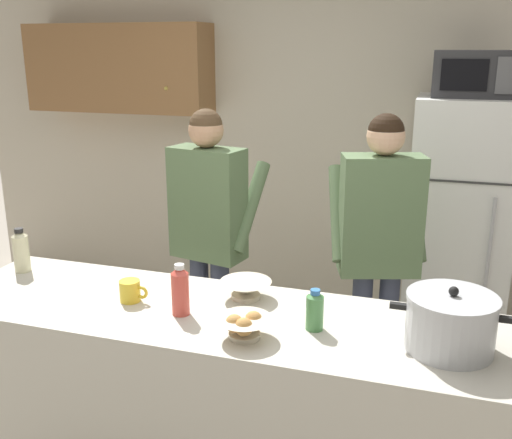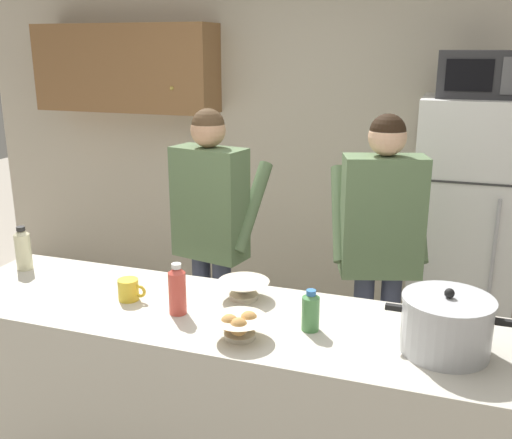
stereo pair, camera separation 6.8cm
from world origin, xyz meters
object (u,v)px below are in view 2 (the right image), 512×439
Objects in this scene: person_near_pot at (211,218)px; bottle_far_corner at (177,289)px; cooking_pot at (446,325)px; refrigerator at (463,228)px; bottle_near_edge at (311,310)px; bottle_mid_counter at (23,249)px; microwave at (480,74)px; bread_bowl at (239,326)px; empty_bowl at (244,288)px; coffee_mug at (129,290)px; person_by_sink at (381,232)px.

bottle_far_corner is at bearing -74.78° from person_near_pot.
refrigerator is at bearing 87.94° from cooking_pot.
bottle_near_edge is at bearing 178.99° from cooking_pot.
bottle_far_corner is (-0.56, -0.03, 0.02)m from bottle_near_edge.
bottle_far_corner is (0.95, -0.21, -0.00)m from bottle_mid_counter.
microwave is 1.84m from person_near_pot.
microwave is 2.11m from bottle_near_edge.
bread_bowl is (-0.74, -0.14, -0.06)m from cooking_pot.
refrigerator is at bearing 61.21° from empty_bowl.
person_near_pot is 1.24m from bread_bowl.
bottle_far_corner is at bearing -131.51° from empty_bowl.
bottle_far_corner is at bearing -178.64° from cooking_pot.
person_near_pot reaches higher than coffee_mug.
person_near_pot is at bearing -146.62° from microwave.
refrigerator reaches higher than empty_bowl.
cooking_pot is 0.76m from bread_bowl.
person_by_sink is 7.54× the size of bottle_mid_counter.
bottle_far_corner is (0.26, -0.97, -0.01)m from person_near_pot.
cooking_pot is 0.88m from empty_bowl.
refrigerator is 1.97m from bottle_near_edge.
microwave is at bearing 59.15° from bottle_far_corner.
bottle_near_edge is at bearing -1.27° from coffee_mug.
person_by_sink is at bearing 2.43° from person_near_pot.
coffee_mug is 0.60m from bread_bowl.
bottle_far_corner is (-1.06, -0.03, 0.00)m from cooking_pot.
bottle_far_corner is (-1.13, -1.91, 0.18)m from refrigerator.
bottle_near_edge is at bearing -29.49° from empty_bowl.
bottle_far_corner is at bearing -176.50° from bottle_near_edge.
microwave is 2.34m from bottle_far_corner.
bottle_mid_counter is at bearing 167.12° from coffee_mug.
bottle_far_corner is at bearing -120.85° from microwave.
bread_bowl is (0.58, -1.09, -0.07)m from person_near_pot.
microwave is at bearing -89.93° from refrigerator.
cooking_pot is 1.98× the size of bottle_mid_counter.
microwave is (0.00, -0.02, 0.98)m from refrigerator.
cooking_pot is 1.90× the size of empty_bowl.
empty_bowl is 0.32m from bottle_far_corner.
bread_bowl is at bearing -168.99° from cooking_pot.
person_by_sink is 3.81× the size of cooking_pot.
bottle_mid_counter is (-1.65, -0.80, -0.02)m from person_by_sink.
bottle_mid_counter is at bearing -140.70° from refrigerator.
bottle_mid_counter reaches higher than bread_bowl.
bottle_far_corner reaches higher than bottle_near_edge.
cooking_pot is at bearing -92.06° from refrigerator.
cooking_pot reaches higher than bread_bowl.
person_by_sink is at bearing -115.54° from refrigerator.
coffee_mug is at bearing 178.73° from bottle_near_edge.
refrigerator reaches higher than person_by_sink.
bottle_near_edge is (0.35, -0.20, 0.04)m from empty_bowl.
bottle_mid_counter is at bearing 174.76° from cooking_pot.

